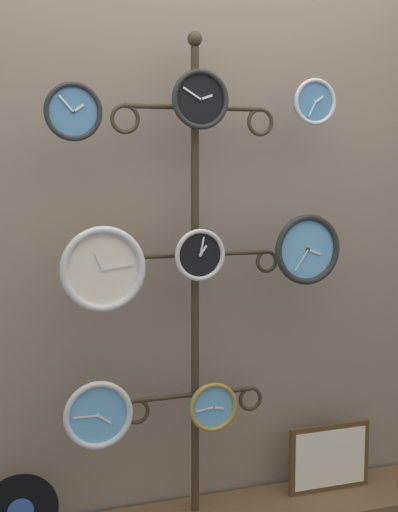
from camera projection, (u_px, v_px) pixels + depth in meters
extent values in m
cube|color=gray|center=(183.00, 189.00, 2.98)|extent=(4.40, 0.04, 2.80)
cylinder|color=#382D1E|center=(195.00, 293.00, 2.88)|extent=(0.03, 0.03, 1.94)
sphere|color=#382D1E|center=(195.00, 39.00, 2.76)|extent=(0.06, 0.06, 0.06)
cylinder|color=#382D1E|center=(160.00, 107.00, 2.74)|extent=(0.28, 0.02, 0.02)
torus|color=#382D1E|center=(125.00, 119.00, 2.71)|extent=(0.12, 0.02, 0.12)
cylinder|color=#382D1E|center=(228.00, 109.00, 2.83)|extent=(0.28, 0.02, 0.02)
torus|color=#382D1E|center=(260.00, 122.00, 2.89)|extent=(0.12, 0.02, 0.12)
cylinder|color=#382D1E|center=(157.00, 256.00, 2.81)|extent=(0.32, 0.02, 0.02)
torus|color=#382D1E|center=(118.00, 268.00, 2.76)|extent=(0.10, 0.02, 0.10)
cylinder|color=#382D1E|center=(231.00, 253.00, 2.91)|extent=(0.32, 0.02, 0.02)
torus|color=#382D1E|center=(267.00, 261.00, 2.97)|extent=(0.10, 0.02, 0.10)
cylinder|color=#382D1E|center=(166.00, 397.00, 2.89)|extent=(0.25, 0.02, 0.02)
torus|color=#382D1E|center=(137.00, 412.00, 2.86)|extent=(0.11, 0.02, 0.11)
cylinder|color=#382D1E|center=(223.00, 391.00, 2.97)|extent=(0.25, 0.02, 0.02)
torus|color=#382D1E|center=(250.00, 399.00, 3.02)|extent=(0.11, 0.02, 0.11)
cylinder|color=#4C84B2|center=(73.00, 112.00, 2.54)|extent=(0.19, 0.02, 0.19)
torus|color=#262628|center=(73.00, 112.00, 2.52)|extent=(0.21, 0.02, 0.21)
cylinder|color=#262628|center=(73.00, 112.00, 2.52)|extent=(0.01, 0.01, 0.01)
cube|color=silver|center=(79.00, 108.00, 2.53)|extent=(0.04, 0.00, 0.03)
cube|color=silver|center=(66.00, 103.00, 2.51)|extent=(0.06, 0.00, 0.06)
cylinder|color=black|center=(199.00, 100.00, 2.72)|extent=(0.21, 0.02, 0.21)
torus|color=#262628|center=(201.00, 99.00, 2.70)|extent=(0.23, 0.02, 0.23)
cylinder|color=#262628|center=(201.00, 99.00, 2.71)|extent=(0.01, 0.01, 0.01)
cube|color=silver|center=(207.00, 97.00, 2.71)|extent=(0.05, 0.00, 0.03)
cube|color=silver|center=(192.00, 93.00, 2.69)|extent=(0.07, 0.00, 0.05)
cylinder|color=#4C84B2|center=(314.00, 102.00, 2.88)|extent=(0.17, 0.02, 0.17)
torus|color=silver|center=(315.00, 102.00, 2.87)|extent=(0.19, 0.02, 0.19)
cylinder|color=silver|center=(315.00, 102.00, 2.87)|extent=(0.01, 0.01, 0.01)
cube|color=silver|center=(319.00, 99.00, 2.87)|extent=(0.04, 0.00, 0.03)
cube|color=silver|center=(312.00, 109.00, 2.86)|extent=(0.04, 0.00, 0.06)
cylinder|color=silver|center=(102.00, 269.00, 2.63)|extent=(0.29, 0.02, 0.29)
torus|color=silver|center=(103.00, 269.00, 2.62)|extent=(0.32, 0.03, 0.32)
cylinder|color=silver|center=(103.00, 269.00, 2.62)|extent=(0.02, 0.01, 0.02)
cube|color=silver|center=(99.00, 261.00, 2.61)|extent=(0.04, 0.00, 0.07)
cube|color=silver|center=(118.00, 267.00, 2.63)|extent=(0.11, 0.00, 0.02)
cylinder|color=black|center=(199.00, 255.00, 2.79)|extent=(0.19, 0.02, 0.19)
torus|color=silver|center=(200.00, 255.00, 2.78)|extent=(0.21, 0.02, 0.21)
cylinder|color=silver|center=(200.00, 255.00, 2.78)|extent=(0.01, 0.01, 0.01)
cube|color=silver|center=(203.00, 250.00, 2.78)|extent=(0.03, 0.00, 0.04)
cube|color=silver|center=(202.00, 246.00, 2.77)|extent=(0.02, 0.00, 0.07)
cylinder|color=#60A8DB|center=(306.00, 249.00, 2.92)|extent=(0.26, 0.02, 0.26)
torus|color=#262628|center=(308.00, 250.00, 2.90)|extent=(0.29, 0.03, 0.29)
cylinder|color=#262628|center=(308.00, 250.00, 2.91)|extent=(0.02, 0.01, 0.02)
cube|color=silver|center=(314.00, 252.00, 2.92)|extent=(0.06, 0.00, 0.03)
cube|color=silver|center=(301.00, 260.00, 2.90)|extent=(0.06, 0.00, 0.09)
cylinder|color=#60A8DB|center=(98.00, 414.00, 2.72)|extent=(0.24, 0.02, 0.24)
torus|color=silver|center=(98.00, 415.00, 2.70)|extent=(0.27, 0.02, 0.27)
cylinder|color=silver|center=(98.00, 415.00, 2.70)|extent=(0.01, 0.01, 0.01)
cube|color=silver|center=(105.00, 419.00, 2.71)|extent=(0.05, 0.00, 0.04)
cube|color=silver|center=(86.00, 417.00, 2.68)|extent=(0.10, 0.00, 0.01)
cylinder|color=#60A8DB|center=(212.00, 406.00, 2.85)|extent=(0.18, 0.02, 0.18)
torus|color=#A58438|center=(214.00, 407.00, 2.84)|extent=(0.20, 0.02, 0.20)
cylinder|color=#A58438|center=(214.00, 407.00, 2.84)|extent=(0.01, 0.01, 0.01)
cube|color=silver|center=(219.00, 408.00, 2.84)|extent=(0.04, 0.00, 0.02)
cube|color=silver|center=(205.00, 409.00, 2.82)|extent=(0.07, 0.00, 0.02)
cylinder|color=black|center=(21.00, 511.00, 2.69)|extent=(0.29, 0.01, 0.29)
cylinder|color=#334FB2|center=(21.00, 511.00, 2.68)|extent=(0.10, 0.00, 0.10)
cube|color=#4C381E|center=(329.00, 458.00, 3.16)|extent=(0.39, 0.02, 0.30)
cube|color=white|center=(331.00, 458.00, 3.15)|extent=(0.34, 0.00, 0.26)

